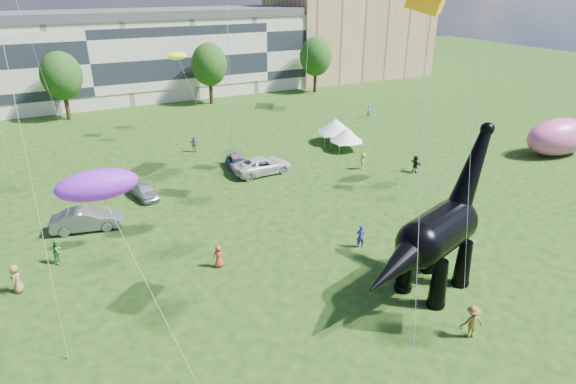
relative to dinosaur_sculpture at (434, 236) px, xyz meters
name	(u,v)px	position (x,y,z in m)	size (l,w,h in m)	color
ground	(383,322)	(-4.18, -1.17, -3.71)	(220.00, 220.00, 0.00)	#16330C
terrace_row	(86,62)	(-12.18, 60.83, 2.29)	(78.00, 11.00, 12.00)	beige
apartment_block	(349,15)	(35.82, 63.83, 7.29)	(28.00, 18.00, 22.00)	tan
tree_mid_left	(61,72)	(-16.18, 51.83, 2.58)	(5.20, 5.20, 9.44)	#382314
tree_mid_right	(209,61)	(3.82, 51.83, 2.58)	(5.20, 5.20, 9.44)	#382314
tree_far_right	(316,53)	(21.82, 51.83, 2.58)	(5.20, 5.20, 9.44)	#382314
dinosaur_sculpture	(434,236)	(0.00, 0.00, 0.00)	(11.90, 5.51, 9.83)	black
car_silver	(144,190)	(-12.43, 21.49, -3.04)	(1.58, 3.93, 1.34)	silver
car_grey	(86,220)	(-17.42, 17.50, -2.89)	(1.74, 5.00, 1.65)	slate
car_white	(262,165)	(-1.03, 22.10, -2.91)	(2.65, 5.75, 1.60)	silver
car_dark	(238,164)	(-2.78, 23.87, -3.04)	(1.89, 4.66, 1.35)	#595960
gazebo_near	(346,135)	(10.02, 24.31, -2.00)	(4.09, 4.09, 2.44)	white
gazebo_far	(335,126)	(10.31, 27.05, -1.72)	(5.20, 5.20, 2.84)	white
inflatable_pink	(559,137)	(29.23, 12.87, -1.73)	(7.93, 3.97, 3.97)	#D553A0
visitors	(272,207)	(-4.16, 13.18, -2.85)	(54.82, 39.07, 1.89)	brown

